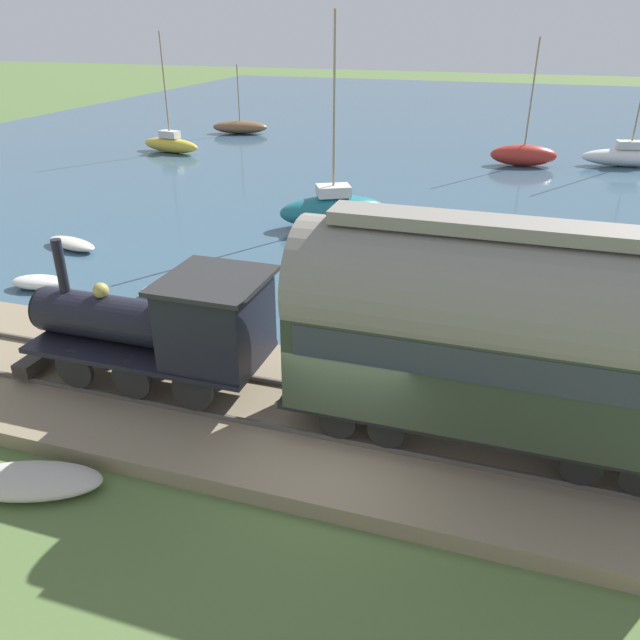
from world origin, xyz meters
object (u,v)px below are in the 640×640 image
passenger_coach (496,330)px  sailboat_red (523,155)px  rowboat_near_shore (182,286)px  steam_locomotive (169,323)px  sailboat_brown (240,127)px  sailboat_white (629,156)px  sailboat_teal (333,209)px  beached_dinghy (30,481)px  rowboat_mid_harbor (72,244)px  sailboat_yellow (171,144)px  rowboat_off_pier (39,282)px

passenger_coach → sailboat_red: 29.46m
rowboat_near_shore → passenger_coach: bearing=-158.4°
steam_locomotive → sailboat_brown: sailboat_brown is taller
rowboat_near_shore → sailboat_white: bearing=-71.2°
sailboat_white → rowboat_near_shore: (-25.31, 16.25, -0.42)m
sailboat_white → sailboat_teal: sailboat_white is taller
beached_dinghy → rowboat_mid_harbor: bearing=34.5°
sailboat_white → beached_dinghy: (-34.73, 14.30, -0.41)m
sailboat_teal → passenger_coach: bearing=180.0°
steam_locomotive → sailboat_red: (29.37, -7.09, -1.40)m
sailboat_yellow → sailboat_teal: 19.37m
sailboat_brown → passenger_coach: bearing=-162.8°
sailboat_white → sailboat_brown: sailboat_white is taller
sailboat_yellow → rowboat_off_pier: 23.13m
sailboat_teal → rowboat_off_pier: sailboat_teal is taller
rowboat_near_shore → rowboat_mid_harbor: bearing=29.6°
beached_dinghy → passenger_coach: bearing=-66.0°
steam_locomotive → sailboat_white: size_ratio=0.68×
rowboat_mid_harbor → rowboat_near_shore: size_ratio=0.97×
steam_locomotive → sailboat_red: 30.25m
steam_locomotive → rowboat_near_shore: steam_locomotive is taller
passenger_coach → rowboat_off_pier: (4.63, 14.80, -2.74)m
steam_locomotive → beached_dinghy: 4.22m
rowboat_mid_harbor → beached_dinghy: beached_dinghy is taller
rowboat_near_shore → rowboat_off_pier: bearing=65.4°
passenger_coach → rowboat_mid_harbor: 18.55m
steam_locomotive → passenger_coach: (0.00, -7.00, 0.91)m
steam_locomotive → sailboat_white: 33.81m
sailboat_yellow → rowboat_near_shore: 24.06m
sailboat_brown → sailboat_teal: (-20.48, -13.64, 0.25)m
sailboat_brown → sailboat_teal: bearing=-160.4°
rowboat_mid_harbor → rowboat_off_pier: (-3.69, -1.55, 0.02)m
passenger_coach → sailboat_teal: sailboat_teal is taller
passenger_coach → sailboat_yellow: sailboat_yellow is taller
sailboat_red → sailboat_brown: size_ratio=1.44×
sailboat_yellow → steam_locomotive: bearing=-139.1°
rowboat_near_shore → rowboat_off_pier: 4.86m
sailboat_red → beached_dinghy: (-33.00, 8.22, -0.44)m
passenger_coach → rowboat_off_pier: size_ratio=3.97×
sailboat_red → sailboat_brown: sailboat_red is taller
passenger_coach → sailboat_brown: 40.63m
sailboat_yellow → sailboat_red: size_ratio=1.03×
sailboat_white → sailboat_teal: 21.68m
steam_locomotive → rowboat_near_shore: 6.82m
passenger_coach → rowboat_near_shore: passenger_coach is taller
sailboat_white → sailboat_teal: (-16.91, 13.57, 0.13)m
rowboat_near_shore → beached_dinghy: bearing=153.2°
sailboat_teal → rowboat_mid_harbor: size_ratio=3.17×
sailboat_red → sailboat_brown: 21.79m
beached_dinghy → sailboat_white: bearing=-22.4°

